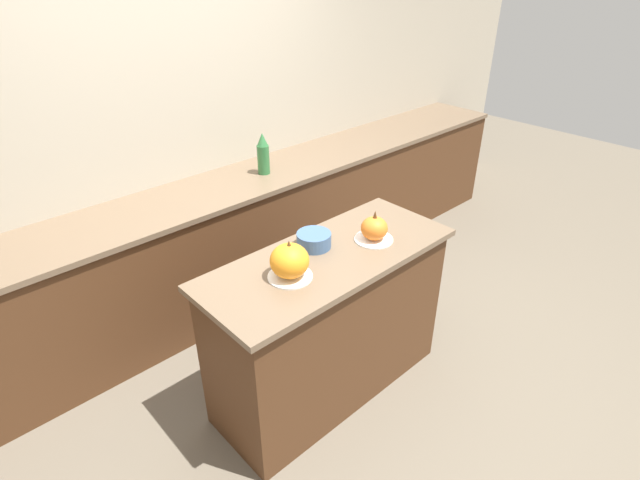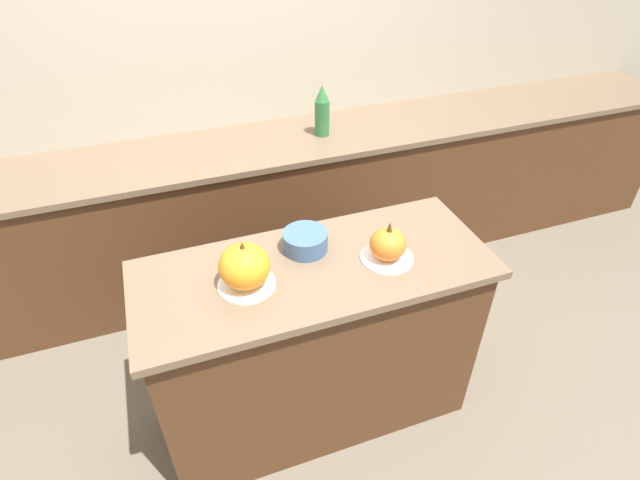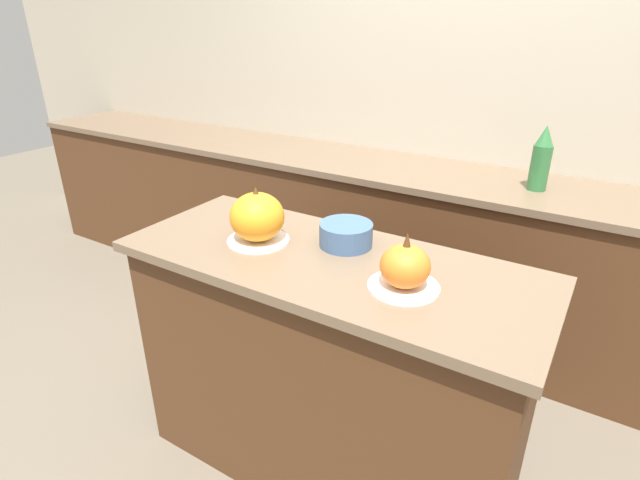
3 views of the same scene
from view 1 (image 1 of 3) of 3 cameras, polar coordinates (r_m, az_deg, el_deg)
ground_plane at (r=3.21m, az=0.93°, el=-16.14°), size 12.00×12.00×0.00m
wall_back at (r=3.61m, az=-15.81°, el=11.76°), size 8.00×0.06×2.50m
kitchen_island at (r=2.89m, az=1.00°, el=-9.65°), size 1.44×0.59×0.94m
back_counter at (r=3.66m, az=-11.64°, el=-1.01°), size 6.00×0.60×0.93m
pumpkin_cake_left at (r=2.40m, az=-3.50°, el=-2.49°), size 0.22×0.22×0.21m
pumpkin_cake_right at (r=2.74m, az=6.22°, el=1.21°), size 0.21×0.21×0.18m
bottle_tall at (r=3.61m, az=-6.52°, el=9.70°), size 0.09×0.09×0.30m
mixing_bowl at (r=2.67m, az=-0.75°, el=-0.02°), size 0.19×0.19×0.08m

